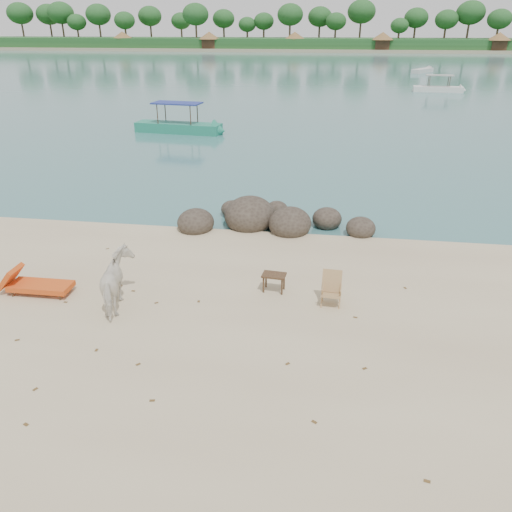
{
  "coord_description": "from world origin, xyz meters",
  "views": [
    {
      "loc": [
        2.22,
        -9.05,
        6.18
      ],
      "look_at": [
        0.58,
        2.0,
        1.0
      ],
      "focal_mm": 35.0,
      "sensor_mm": 36.0,
      "label": 1
    }
  ],
  "objects_px": {
    "lounge_chair": "(40,284)",
    "cow": "(118,283)",
    "side_table": "(274,284)",
    "boat_near": "(177,107)",
    "deck_chair": "(331,291)",
    "boulders": "(265,220)"
  },
  "relations": [
    {
      "from": "side_table",
      "to": "boulders",
      "type": "bearing_deg",
      "value": 106.02
    },
    {
      "from": "side_table",
      "to": "deck_chair",
      "type": "xyz_separation_m",
      "value": [
        1.44,
        -0.49,
        0.17
      ]
    },
    {
      "from": "boat_near",
      "to": "side_table",
      "type": "bearing_deg",
      "value": -60.84
    },
    {
      "from": "cow",
      "to": "boulders",
      "type": "bearing_deg",
      "value": -131.49
    },
    {
      "from": "deck_chair",
      "to": "boat_near",
      "type": "height_order",
      "value": "boat_near"
    },
    {
      "from": "boulders",
      "to": "boat_near",
      "type": "height_order",
      "value": "boat_near"
    },
    {
      "from": "cow",
      "to": "lounge_chair",
      "type": "height_order",
      "value": "cow"
    },
    {
      "from": "side_table",
      "to": "boat_near",
      "type": "distance_m",
      "value": 21.77
    },
    {
      "from": "cow",
      "to": "lounge_chair",
      "type": "xyz_separation_m",
      "value": [
        -2.24,
        0.36,
        -0.38
      ]
    },
    {
      "from": "boulders",
      "to": "side_table",
      "type": "xyz_separation_m",
      "value": [
        0.82,
        -4.5,
        -0.01
      ]
    },
    {
      "from": "boulders",
      "to": "boat_near",
      "type": "xyz_separation_m",
      "value": [
        -7.59,
        15.55,
        1.26
      ]
    },
    {
      "from": "boulders",
      "to": "boat_near",
      "type": "relative_size",
      "value": 1.05
    },
    {
      "from": "boat_near",
      "to": "lounge_chair",
      "type": "bearing_deg",
      "value": -76.48
    },
    {
      "from": "deck_chair",
      "to": "boat_near",
      "type": "xyz_separation_m",
      "value": [
        -9.85,
        20.54,
        1.1
      ]
    },
    {
      "from": "lounge_chair",
      "to": "cow",
      "type": "bearing_deg",
      "value": -9.38
    },
    {
      "from": "boulders",
      "to": "cow",
      "type": "xyz_separation_m",
      "value": [
        -2.73,
        -5.81,
        0.43
      ]
    },
    {
      "from": "cow",
      "to": "boat_near",
      "type": "bearing_deg",
      "value": -93.51
    },
    {
      "from": "cow",
      "to": "side_table",
      "type": "relative_size",
      "value": 2.73
    },
    {
      "from": "side_table",
      "to": "lounge_chair",
      "type": "relative_size",
      "value": 0.3
    },
    {
      "from": "side_table",
      "to": "deck_chair",
      "type": "height_order",
      "value": "deck_chair"
    },
    {
      "from": "boulders",
      "to": "lounge_chair",
      "type": "distance_m",
      "value": 7.38
    },
    {
      "from": "boulders",
      "to": "cow",
      "type": "relative_size",
      "value": 4.07
    }
  ]
}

